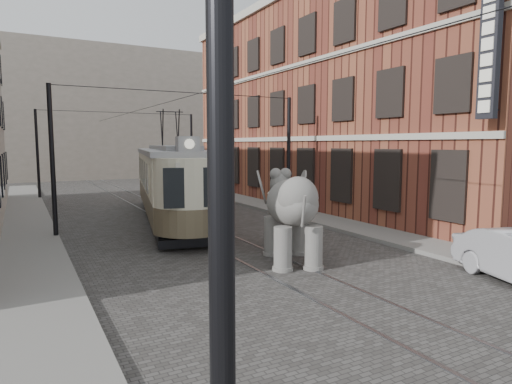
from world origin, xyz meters
TOP-DOWN VIEW (x-y plane):
  - ground at (0.00, 0.00)m, footprint 120.00×120.00m
  - tram_rails at (0.00, 0.00)m, footprint 1.54×80.00m
  - sidewalk_right at (6.00, 0.00)m, footprint 2.00×60.00m
  - sidewalk_left at (-6.50, 0.00)m, footprint 2.00×60.00m
  - brick_building at (11.00, 9.00)m, footprint 8.00×26.00m
  - distant_block at (0.00, 40.00)m, footprint 28.00×10.00m
  - catenary at (-0.20, 5.00)m, footprint 11.00×30.20m
  - tram at (-0.24, 8.12)m, footprint 5.41×13.63m
  - elephant at (0.69, -1.22)m, footprint 4.10×5.35m

SIDE VIEW (x-z plane):
  - ground at x=0.00m, z-range 0.00..0.00m
  - tram_rails at x=0.00m, z-range 0.00..0.02m
  - sidewalk_right at x=6.00m, z-range 0.00..0.15m
  - sidewalk_left at x=-6.50m, z-range 0.00..0.15m
  - elephant at x=0.69m, z-range 0.00..2.90m
  - tram at x=-0.24m, z-range 0.00..5.30m
  - catenary at x=-0.20m, z-range 0.00..6.00m
  - brick_building at x=11.00m, z-range 0.00..12.00m
  - distant_block at x=0.00m, z-range 0.00..14.00m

